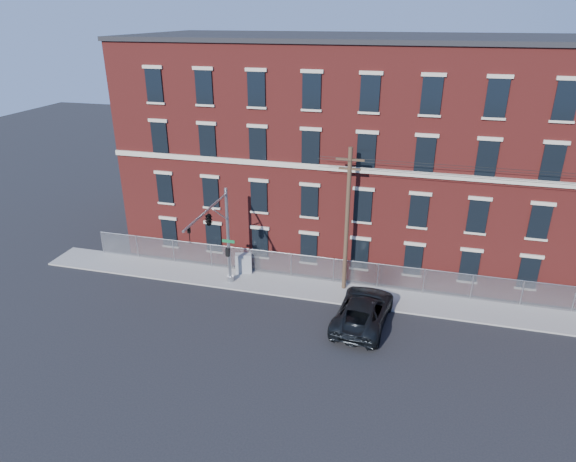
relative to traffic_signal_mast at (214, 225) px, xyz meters
The scene contains 8 objects.
ground 8.35m from the traffic_signal_mast, 19.98° to the right, with size 140.00×140.00×0.00m, color black.
sidewalk 18.98m from the traffic_signal_mast, ahead, with size 65.00×3.00×0.12m, color gray.
mill_building 21.67m from the traffic_signal_mast, 33.14° to the left, with size 55.30×14.32×16.30m.
chain_link_fence 18.97m from the traffic_signal_mast, 12.89° to the left, with size 59.06×0.06×1.85m.
traffic_signal_mast is the anchor object (origin of this frame).
utility_pole_near 8.70m from the traffic_signal_mast, 23.14° to the left, with size 1.80×0.28×10.00m.
pickup_truck 10.76m from the traffic_signal_mast, ahead, with size 2.98×6.46×1.79m, color black.
utility_cabinet 5.94m from the traffic_signal_mast, 82.66° to the left, with size 1.18×0.59×1.48m, color gray.
Camera 1 is at (5.95, -24.85, 17.72)m, focal length 31.21 mm.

